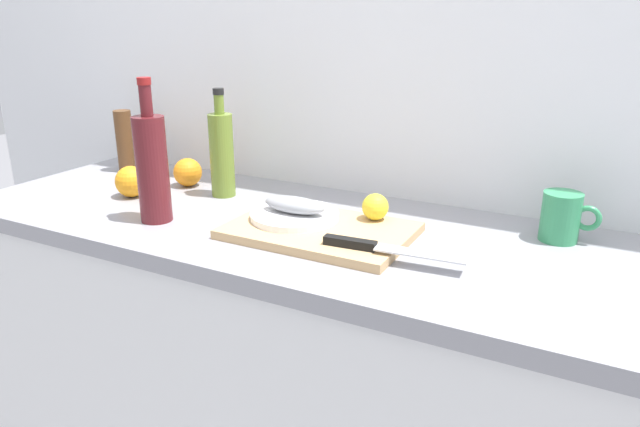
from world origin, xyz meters
name	(u,v)px	position (x,y,z in m)	size (l,w,h in m)	color
back_wall	(401,62)	(0.00, 0.33, 1.25)	(3.20, 0.05, 2.50)	white
kitchen_counter	(341,400)	(0.00, 0.00, 0.45)	(2.00, 0.60, 0.90)	white
cutting_board	(320,230)	(-0.04, -0.04, 0.91)	(0.40, 0.27, 0.02)	tan
white_plate	(295,215)	(-0.12, -0.02, 0.93)	(0.20, 0.20, 0.01)	white
fish_fillet	(294,205)	(-0.12, -0.02, 0.95)	(0.15, 0.07, 0.04)	gray
chef_knife	(375,247)	(0.12, -0.11, 0.93)	(0.29, 0.05, 0.02)	silver
lemon_0	(375,207)	(0.05, 0.06, 0.95)	(0.06, 0.06, 0.06)	yellow
olive_oil_bottle	(222,153)	(-0.41, 0.10, 1.02)	(0.06, 0.06, 0.29)	olive
wine_bottle	(152,166)	(-0.43, -0.13, 1.03)	(0.07, 0.07, 0.33)	#59191E
coffee_mug_2	(562,217)	(0.44, 0.17, 0.95)	(0.12, 0.08, 0.11)	#338C59
orange_0	(188,172)	(-0.55, 0.13, 0.94)	(0.08, 0.08, 0.08)	orange
orange_1	(131,182)	(-0.62, -0.02, 0.94)	(0.08, 0.08, 0.08)	orange
orange_2	(155,165)	(-0.70, 0.15, 0.94)	(0.08, 0.08, 0.08)	orange
pepper_mill	(125,141)	(-0.83, 0.17, 0.99)	(0.05, 0.05, 0.19)	brown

